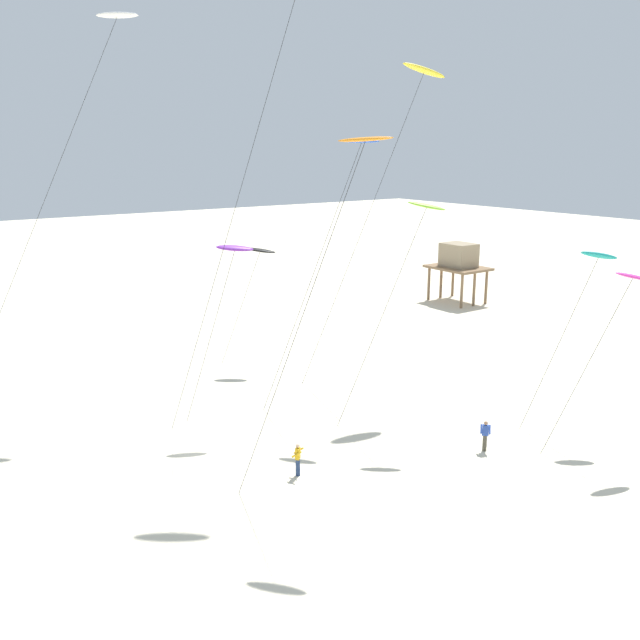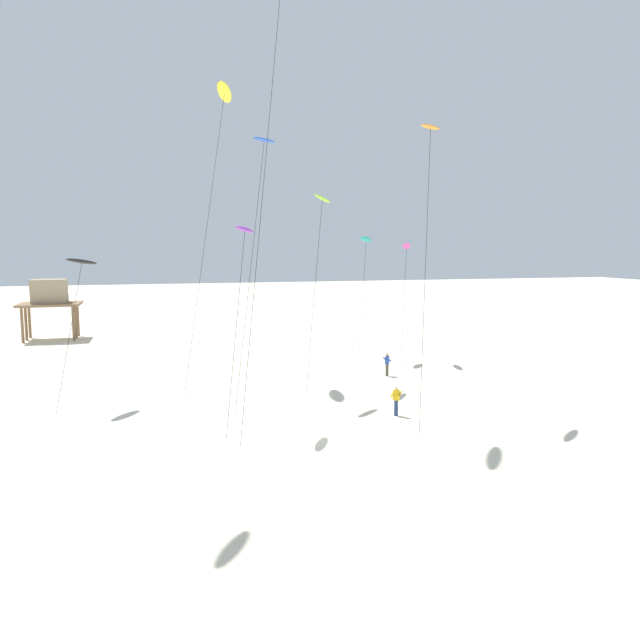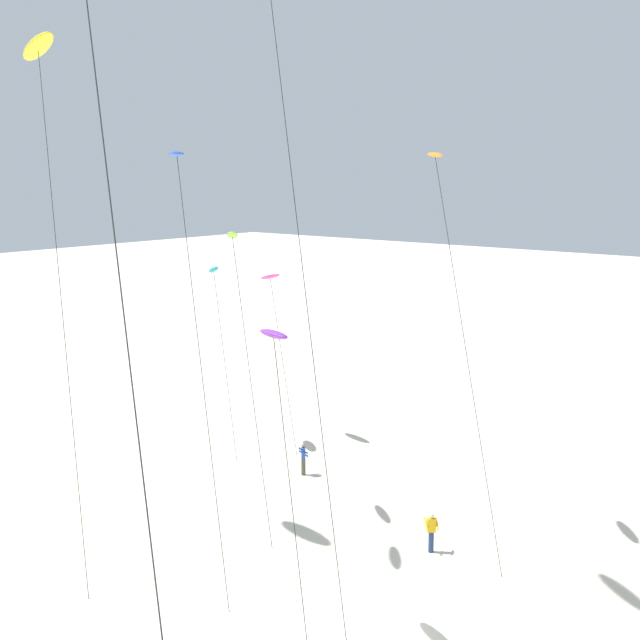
{
  "view_description": "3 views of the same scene",
  "coord_description": "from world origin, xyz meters",
  "px_view_note": "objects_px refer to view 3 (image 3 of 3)",
  "views": [
    {
      "loc": [
        31.92,
        -14.71,
        15.72
      ],
      "look_at": [
        1.0,
        7.2,
        6.13
      ],
      "focal_mm": 38.65,
      "sensor_mm": 36.0,
      "label": 1
    },
    {
      "loc": [
        -6.58,
        -27.24,
        9.24
      ],
      "look_at": [
        3.74,
        9.7,
        4.55
      ],
      "focal_mm": 33.16,
      "sensor_mm": 36.0,
      "label": 2
    },
    {
      "loc": [
        -21.38,
        -14.08,
        15.39
      ],
      "look_at": [
        5.09,
        7.35,
        9.2
      ],
      "focal_mm": 46.54,
      "sensor_mm": 36.0,
      "label": 3
    }
  ],
  "objects_px": {
    "kite_orange": "(437,163)",
    "kite_teal": "(214,271)",
    "kite_lime": "(233,241)",
    "kite_magenta": "(270,279)",
    "kite_blue": "(178,163)",
    "kite_flyer_nearest": "(303,458)",
    "kite_flyer_middle": "(431,531)",
    "kite_purple": "(274,337)",
    "kite_yellow": "(38,50)"
  },
  "relations": [
    {
      "from": "kite_teal",
      "to": "kite_flyer_middle",
      "type": "height_order",
      "value": "kite_teal"
    },
    {
      "from": "kite_flyer_middle",
      "to": "kite_lime",
      "type": "bearing_deg",
      "value": 99.58
    },
    {
      "from": "kite_purple",
      "to": "kite_flyer_middle",
      "type": "xyz_separation_m",
      "value": [
        8.09,
        -1.19,
        -9.2
      ]
    },
    {
      "from": "kite_orange",
      "to": "kite_teal",
      "type": "height_order",
      "value": "kite_orange"
    },
    {
      "from": "kite_magenta",
      "to": "kite_purple",
      "type": "height_order",
      "value": "kite_purple"
    },
    {
      "from": "kite_teal",
      "to": "kite_flyer_nearest",
      "type": "xyz_separation_m",
      "value": [
        -0.93,
        -7.22,
        -8.95
      ]
    },
    {
      "from": "kite_purple",
      "to": "kite_flyer_middle",
      "type": "distance_m",
      "value": 12.31
    },
    {
      "from": "kite_magenta",
      "to": "kite_orange",
      "type": "height_order",
      "value": "kite_orange"
    },
    {
      "from": "kite_orange",
      "to": "kite_purple",
      "type": "xyz_separation_m",
      "value": [
        -10.64,
        -0.53,
        -5.58
      ]
    },
    {
      "from": "kite_orange",
      "to": "kite_lime",
      "type": "distance_m",
      "value": 9.38
    },
    {
      "from": "kite_magenta",
      "to": "kite_lime",
      "type": "relative_size",
      "value": 0.76
    },
    {
      "from": "kite_blue",
      "to": "kite_flyer_middle",
      "type": "relative_size",
      "value": 9.64
    },
    {
      "from": "kite_flyer_middle",
      "to": "kite_magenta",
      "type": "bearing_deg",
      "value": 64.69
    },
    {
      "from": "kite_lime",
      "to": "kite_orange",
      "type": "bearing_deg",
      "value": -61.78
    },
    {
      "from": "kite_teal",
      "to": "kite_lime",
      "type": "distance_m",
      "value": 9.8
    },
    {
      "from": "kite_purple",
      "to": "kite_yellow",
      "type": "relative_size",
      "value": 0.5
    },
    {
      "from": "kite_magenta",
      "to": "kite_orange",
      "type": "xyz_separation_m",
      "value": [
        -4.71,
        -13.62,
        6.39
      ]
    },
    {
      "from": "kite_purple",
      "to": "kite_yellow",
      "type": "distance_m",
      "value": 16.71
    },
    {
      "from": "kite_yellow",
      "to": "kite_blue",
      "type": "relative_size",
      "value": 1.3
    },
    {
      "from": "kite_flyer_nearest",
      "to": "kite_flyer_middle",
      "type": "xyz_separation_m",
      "value": [
        -3.37,
        -9.66,
        0.0
      ]
    },
    {
      "from": "kite_blue",
      "to": "kite_flyer_middle",
      "type": "height_order",
      "value": "kite_blue"
    },
    {
      "from": "kite_lime",
      "to": "kite_flyer_middle",
      "type": "xyz_separation_m",
      "value": [
        1.59,
        -9.45,
        -11.43
      ]
    },
    {
      "from": "kite_blue",
      "to": "kite_yellow",
      "type": "bearing_deg",
      "value": 104.69
    },
    {
      "from": "kite_magenta",
      "to": "kite_blue",
      "type": "height_order",
      "value": "kite_blue"
    },
    {
      "from": "kite_teal",
      "to": "kite_purple",
      "type": "bearing_deg",
      "value": -128.3
    },
    {
      "from": "kite_purple",
      "to": "kite_lime",
      "type": "height_order",
      "value": "kite_lime"
    },
    {
      "from": "kite_teal",
      "to": "kite_flyer_nearest",
      "type": "relative_size",
      "value": 6.19
    },
    {
      "from": "kite_teal",
      "to": "kite_flyer_nearest",
      "type": "distance_m",
      "value": 11.54
    },
    {
      "from": "kite_teal",
      "to": "kite_blue",
      "type": "relative_size",
      "value": 0.64
    },
    {
      "from": "kite_teal",
      "to": "kite_blue",
      "type": "xyz_separation_m",
      "value": [
        -10.08,
        -8.72,
        5.78
      ]
    },
    {
      "from": "kite_lime",
      "to": "kite_flyer_nearest",
      "type": "bearing_deg",
      "value": 2.39
    },
    {
      "from": "kite_yellow",
      "to": "kite_flyer_nearest",
      "type": "bearing_deg",
      "value": -24.14
    },
    {
      "from": "kite_yellow",
      "to": "kite_blue",
      "type": "distance_m",
      "value": 7.98
    },
    {
      "from": "kite_magenta",
      "to": "kite_yellow",
      "type": "relative_size",
      "value": 0.47
    },
    {
      "from": "kite_flyer_middle",
      "to": "kite_purple",
      "type": "bearing_deg",
      "value": 171.62
    },
    {
      "from": "kite_flyer_nearest",
      "to": "kite_flyer_middle",
      "type": "relative_size",
      "value": 1.0
    },
    {
      "from": "kite_orange",
      "to": "kite_purple",
      "type": "height_order",
      "value": "kite_orange"
    },
    {
      "from": "kite_teal",
      "to": "kite_flyer_middle",
      "type": "xyz_separation_m",
      "value": [
        -4.3,
        -16.88,
        -8.95
      ]
    },
    {
      "from": "kite_magenta",
      "to": "kite_teal",
      "type": "distance_m",
      "value": 3.38
    },
    {
      "from": "kite_purple",
      "to": "kite_flyer_nearest",
      "type": "bearing_deg",
      "value": 36.44
    },
    {
      "from": "kite_purple",
      "to": "kite_flyer_nearest",
      "type": "xyz_separation_m",
      "value": [
        11.46,
        8.46,
        -9.2
      ]
    },
    {
      "from": "kite_orange",
      "to": "kite_yellow",
      "type": "xyz_separation_m",
      "value": [
        -9.99,
        12.78,
        4.5
      ]
    },
    {
      "from": "kite_yellow",
      "to": "kite_flyer_middle",
      "type": "bearing_deg",
      "value": -62.84
    },
    {
      "from": "kite_magenta",
      "to": "kite_flyer_middle",
      "type": "height_order",
      "value": "kite_magenta"
    },
    {
      "from": "kite_magenta",
      "to": "kite_lime",
      "type": "distance_m",
      "value": 11.07
    },
    {
      "from": "kite_orange",
      "to": "kite_flyer_middle",
      "type": "xyz_separation_m",
      "value": [
        -2.55,
        -1.72,
        -14.77
      ]
    },
    {
      "from": "kite_magenta",
      "to": "kite_flyer_middle",
      "type": "distance_m",
      "value": 18.93
    },
    {
      "from": "kite_blue",
      "to": "kite_flyer_middle",
      "type": "xyz_separation_m",
      "value": [
        5.78,
        -8.16,
        -14.73
      ]
    },
    {
      "from": "kite_orange",
      "to": "kite_blue",
      "type": "height_order",
      "value": "kite_orange"
    },
    {
      "from": "kite_magenta",
      "to": "kite_flyer_middle",
      "type": "bearing_deg",
      "value": -115.31
    }
  ]
}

